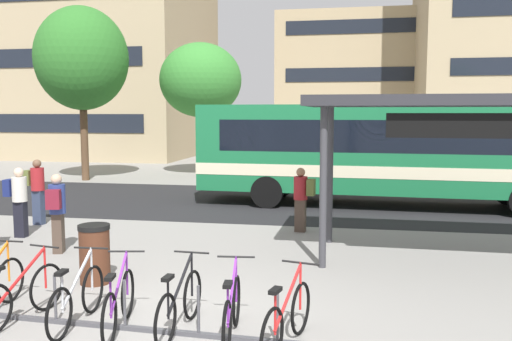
# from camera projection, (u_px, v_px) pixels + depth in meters

# --- Properties ---
(ground) EXTENTS (200.00, 200.00, 0.00)m
(ground) POSITION_uv_depth(u_px,v_px,m) (168.00, 329.00, 7.44)
(ground) COLOR gray
(bus_lane_asphalt) EXTENTS (80.00, 7.20, 0.01)m
(bus_lane_asphalt) POSITION_uv_depth(u_px,v_px,m) (277.00, 203.00, 17.82)
(bus_lane_asphalt) COLOR #232326
(bus_lane_asphalt) RESTS_ON ground
(city_bus) EXTENTS (12.12, 3.08, 3.20)m
(city_bus) POSITION_uv_depth(u_px,v_px,m) (393.00, 150.00, 16.98)
(city_bus) COLOR #196B3D
(city_bus) RESTS_ON ground
(bike_rack) EXTENTS (5.29, 0.31, 0.70)m
(bike_rack) POSITION_uv_depth(u_px,v_px,m) (125.00, 324.00, 7.40)
(bike_rack) COLOR #47474C
(bike_rack) RESTS_ON ground
(parked_bicycle_red_1) EXTENTS (0.52, 1.71, 0.99)m
(parked_bicycle_red_1) POSITION_uv_depth(u_px,v_px,m) (21.00, 296.00, 7.64)
(parked_bicycle_red_1) COLOR black
(parked_bicycle_red_1) RESTS_ON ground
(parked_bicycle_silver_2) EXTENTS (0.52, 1.72, 0.99)m
(parked_bicycle_silver_2) POSITION_uv_depth(u_px,v_px,m) (77.00, 299.00, 7.52)
(parked_bicycle_silver_2) COLOR black
(parked_bicycle_silver_2) RESTS_ON ground
(parked_bicycle_purple_3) EXTENTS (0.53, 1.70, 0.99)m
(parked_bicycle_purple_3) POSITION_uv_depth(u_px,v_px,m) (119.00, 304.00, 7.32)
(parked_bicycle_purple_3) COLOR black
(parked_bicycle_purple_3) RESTS_ON ground
(parked_bicycle_black_4) EXTENTS (0.52, 1.72, 0.99)m
(parked_bicycle_black_4) POSITION_uv_depth(u_px,v_px,m) (180.00, 305.00, 7.28)
(parked_bicycle_black_4) COLOR black
(parked_bicycle_black_4) RESTS_ON ground
(parked_bicycle_purple_5) EXTENTS (0.52, 1.72, 0.99)m
(parked_bicycle_purple_5) POSITION_uv_depth(u_px,v_px,m) (232.00, 312.00, 7.03)
(parked_bicycle_purple_5) COLOR black
(parked_bicycle_purple_5) RESTS_ON ground
(parked_bicycle_red_6) EXTENTS (0.59, 1.69, 0.99)m
(parked_bicycle_red_6) POSITION_uv_depth(u_px,v_px,m) (287.00, 319.00, 6.77)
(parked_bicycle_red_6) COLOR black
(parked_bicycle_red_6) RESTS_ON ground
(transit_shelter) EXTENTS (7.07, 2.97, 3.28)m
(transit_shelter) POSITION_uv_depth(u_px,v_px,m) (490.00, 106.00, 10.44)
(transit_shelter) COLOR #38383D
(transit_shelter) RESTS_ON ground
(commuter_maroon_pack_0) EXTENTS (0.43, 0.58, 1.68)m
(commuter_maroon_pack_0) POSITION_uv_depth(u_px,v_px,m) (57.00, 208.00, 11.34)
(commuter_maroon_pack_0) COLOR #47382D
(commuter_maroon_pack_0) RESTS_ON ground
(commuter_olive_pack_1) EXTENTS (0.55, 0.37, 1.73)m
(commuter_olive_pack_1) POSITION_uv_depth(u_px,v_px,m) (37.00, 187.00, 14.29)
(commuter_olive_pack_1) COLOR #2D3851
(commuter_olive_pack_1) RESTS_ON ground
(commuter_navy_pack_3) EXTENTS (0.52, 0.35, 1.66)m
(commuter_navy_pack_3) POSITION_uv_depth(u_px,v_px,m) (18.00, 197.00, 12.83)
(commuter_navy_pack_3) COLOR black
(commuter_navy_pack_3) RESTS_ON ground
(commuter_olive_pack_5) EXTENTS (0.55, 0.38, 1.60)m
(commuter_olive_pack_5) POSITION_uv_depth(u_px,v_px,m) (302.00, 195.00, 13.40)
(commuter_olive_pack_5) COLOR #47382D
(commuter_olive_pack_5) RESTS_ON ground
(trash_bin) EXTENTS (0.55, 0.55, 1.03)m
(trash_bin) POSITION_uv_depth(u_px,v_px,m) (95.00, 254.00, 9.39)
(trash_bin) COLOR #4C2819
(trash_bin) RESTS_ON ground
(street_tree_0) EXTENTS (3.77, 3.77, 6.15)m
(street_tree_0) POSITION_uv_depth(u_px,v_px,m) (201.00, 80.00, 24.96)
(street_tree_0) COLOR brown
(street_tree_0) RESTS_ON ground
(street_tree_1) EXTENTS (3.96, 3.96, 7.47)m
(street_tree_1) POSITION_uv_depth(u_px,v_px,m) (82.00, 59.00, 23.24)
(street_tree_1) COLOR brown
(street_tree_1) RESTS_ON ground
(building_left_wing) EXTENTS (22.72, 12.18, 15.44)m
(building_left_wing) POSITION_uv_depth(u_px,v_px,m) (42.00, 45.00, 38.52)
(building_left_wing) COLOR tan
(building_left_wing) RESTS_ON ground
(building_centre_block) EXTENTS (15.57, 13.94, 11.16)m
(building_centre_block) POSITION_uv_depth(u_px,v_px,m) (370.00, 84.00, 49.42)
(building_centre_block) COLOR tan
(building_centre_block) RESTS_ON ground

